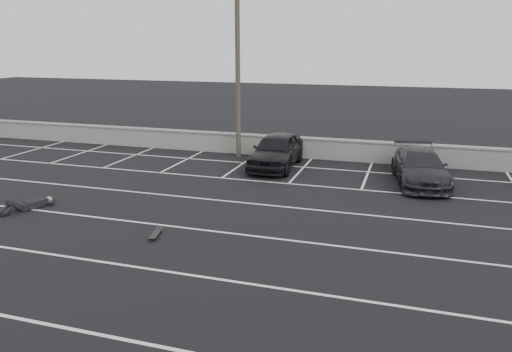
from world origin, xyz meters
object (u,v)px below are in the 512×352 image
(trash_bin, at_px, (425,158))
(skateboard, at_px, (155,234))
(car_left, at_px, (276,150))
(person, at_px, (35,200))
(car_right, at_px, (420,167))
(utility_pole, at_px, (238,64))

(trash_bin, xyz_separation_m, skateboard, (-7.90, -11.52, -0.41))
(car_left, height_order, person, car_left)
(person, bearing_deg, car_right, 47.97)
(utility_pole, xyz_separation_m, skateboard, (1.26, -11.12, -4.59))
(car_left, xyz_separation_m, person, (-6.68, -8.29, -0.56))
(car_right, height_order, skateboard, car_right)
(car_right, bearing_deg, utility_pole, 155.16)
(utility_pole, relative_size, skateboard, 11.10)
(person, bearing_deg, trash_bin, 56.12)
(utility_pole, bearing_deg, trash_bin, 2.50)
(person, distance_m, skateboard, 5.62)
(person, relative_size, skateboard, 3.24)
(car_right, relative_size, person, 1.79)
(trash_bin, relative_size, person, 0.35)
(car_left, distance_m, person, 10.66)
(trash_bin, bearing_deg, car_right, -95.07)
(car_left, distance_m, car_right, 6.51)
(skateboard, bearing_deg, car_right, 34.85)
(utility_pole, bearing_deg, skateboard, -83.54)
(car_left, height_order, skateboard, car_left)
(utility_pole, xyz_separation_m, person, (-4.22, -9.89, -4.42))
(car_left, height_order, car_right, car_left)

